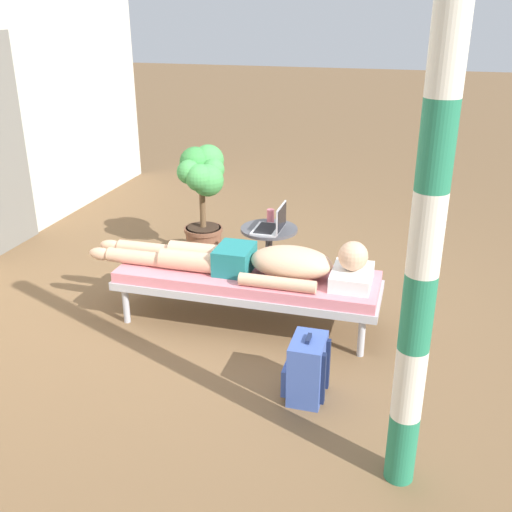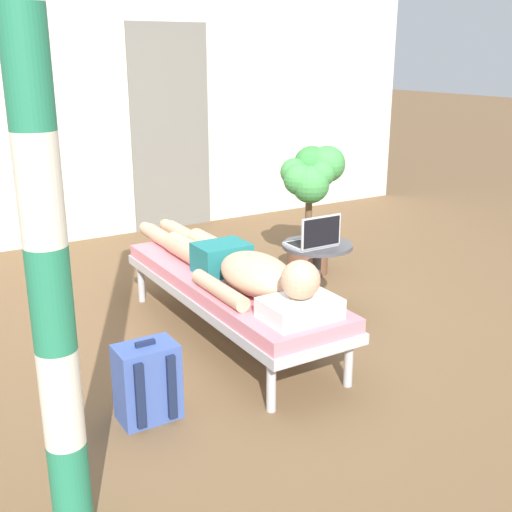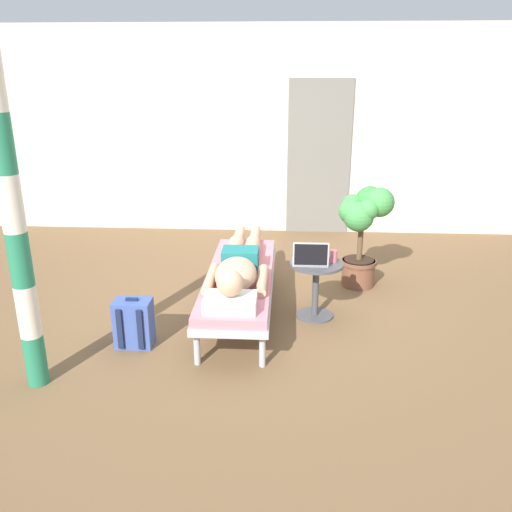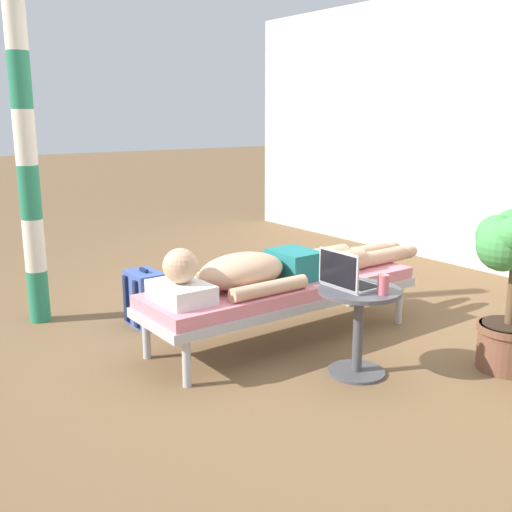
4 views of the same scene
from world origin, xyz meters
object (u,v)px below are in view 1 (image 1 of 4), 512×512
at_px(lounge_chair, 247,281).
at_px(backpack, 307,369).
at_px(laptop, 273,224).
at_px(drink_glass, 270,216).
at_px(person_reclining, 259,261).
at_px(porch_post, 427,234).
at_px(side_table, 269,246).
at_px(potted_plant, 203,188).

bearing_deg(lounge_chair, backpack, -142.85).
distance_m(laptop, drink_glass, 0.22).
bearing_deg(person_reclining, drink_glass, 8.89).
xyz_separation_m(lounge_chair, porch_post, (-1.37, -1.21, 1.00)).
bearing_deg(backpack, person_reclining, 32.74).
bearing_deg(side_table, drink_glass, 10.21).
xyz_separation_m(person_reclining, laptop, (0.63, 0.05, 0.07)).
relative_size(drink_glass, porch_post, 0.04).
bearing_deg(laptop, drink_glass, 20.44).
distance_m(drink_glass, potted_plant, 0.83).
relative_size(person_reclining, drink_glass, 19.29).
xyz_separation_m(drink_glass, potted_plant, (0.35, 0.75, 0.09)).
bearing_deg(side_table, potted_plant, 56.99).
distance_m(backpack, potted_plant, 2.49).
height_order(person_reclining, potted_plant, potted_plant).
height_order(lounge_chair, backpack, backpack).
bearing_deg(backpack, side_table, 22.64).
bearing_deg(backpack, potted_plant, 34.89).
bearing_deg(backpack, drink_glass, 21.58).
bearing_deg(lounge_chair, side_table, 0.94).
height_order(side_table, drink_glass, drink_glass).
relative_size(person_reclining, side_table, 4.15).
xyz_separation_m(side_table, laptop, (-0.06, -0.05, 0.23)).
xyz_separation_m(drink_glass, backpack, (-1.66, -0.66, -0.38)).
xyz_separation_m(lounge_chair, person_reclining, (-0.00, -0.09, 0.17)).
height_order(drink_glass, backpack, drink_glass).
height_order(side_table, porch_post, porch_post).
bearing_deg(drink_glass, backpack, -158.42).
distance_m(person_reclining, drink_glass, 0.85).
relative_size(side_table, laptop, 1.69).
bearing_deg(porch_post, side_table, 30.75).
distance_m(person_reclining, porch_post, 1.95).
bearing_deg(drink_glass, porch_post, -150.46).
height_order(drink_glass, potted_plant, potted_plant).
bearing_deg(porch_post, laptop, 30.42).
xyz_separation_m(person_reclining, backpack, (-0.81, -0.52, -0.32)).
relative_size(lounge_chair, drink_glass, 17.61).
bearing_deg(porch_post, drink_glass, 29.54).
height_order(side_table, potted_plant, potted_plant).
relative_size(person_reclining, laptop, 7.00).
height_order(laptop, porch_post, porch_post).
bearing_deg(person_reclining, lounge_chair, 90.00).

